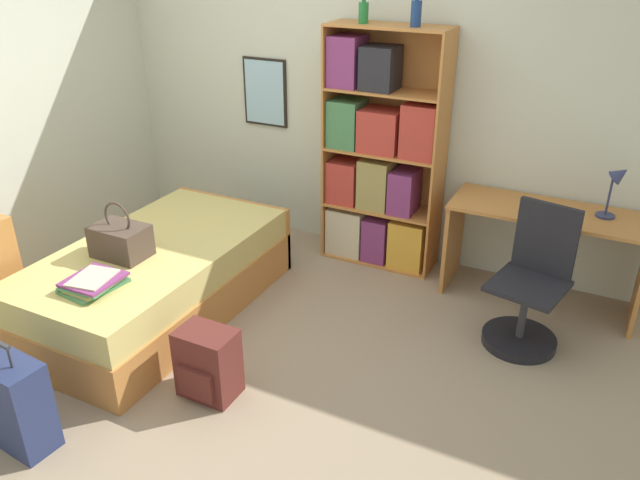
# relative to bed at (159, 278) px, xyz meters

# --- Properties ---
(ground_plane) EXTENTS (14.00, 14.00, 0.00)m
(ground_plane) POSITION_rel_bed_xyz_m (0.62, -0.02, -0.26)
(ground_plane) COLOR gray
(wall_back) EXTENTS (10.00, 0.09, 2.60)m
(wall_back) POSITION_rel_bed_xyz_m (0.62, 1.68, 1.04)
(wall_back) COLOR beige
(wall_back) RESTS_ON ground_plane
(bed) EXTENTS (1.07, 1.98, 0.53)m
(bed) POSITION_rel_bed_xyz_m (0.00, 0.00, 0.00)
(bed) COLOR #B77538
(bed) RESTS_ON ground_plane
(handbag) EXTENTS (0.36, 0.25, 0.39)m
(handbag) POSITION_rel_bed_xyz_m (-0.08, -0.22, 0.38)
(handbag) COLOR #47382D
(handbag) RESTS_ON bed
(book_stack_on_bed) EXTENTS (0.31, 0.39, 0.08)m
(book_stack_on_bed) POSITION_rel_bed_xyz_m (0.07, -0.63, 0.30)
(book_stack_on_bed) COLOR #427A4C
(book_stack_on_bed) RESTS_ON bed
(suitcase) EXTENTS (0.58, 0.26, 0.66)m
(suitcase) POSITION_rel_bed_xyz_m (0.13, -1.38, 0.00)
(suitcase) COLOR navy
(suitcase) RESTS_ON ground_plane
(bookcase) EXTENTS (0.92, 0.36, 1.89)m
(bookcase) POSITION_rel_bed_xyz_m (1.07, 1.45, 0.58)
(bookcase) COLOR #B77538
(bookcase) RESTS_ON ground_plane
(bottle_green) EXTENTS (0.07, 0.07, 0.21)m
(bottle_green) POSITION_rel_bed_xyz_m (0.92, 1.43, 1.71)
(bottle_green) COLOR #1E6B2D
(bottle_green) RESTS_ON bookcase
(bottle_brown) EXTENTS (0.07, 0.07, 0.25)m
(bottle_brown) POSITION_rel_bed_xyz_m (1.32, 1.41, 1.72)
(bottle_brown) COLOR navy
(bottle_brown) RESTS_ON bookcase
(desk) EXTENTS (1.36, 0.53, 0.73)m
(desk) POSITION_rel_bed_xyz_m (2.41, 1.37, 0.26)
(desk) COLOR #B77538
(desk) RESTS_ON ground_plane
(desk_lamp) EXTENTS (0.18, 0.13, 0.39)m
(desk_lamp) POSITION_rel_bed_xyz_m (2.79, 1.42, 0.73)
(desk_lamp) COLOR navy
(desk_lamp) RESTS_ON desk
(desk_chair) EXTENTS (0.52, 0.52, 0.95)m
(desk_chair) POSITION_rel_bed_xyz_m (2.42, 0.79, 0.04)
(desk_chair) COLOR black
(desk_chair) RESTS_ON ground_plane
(backpack) EXTENTS (0.34, 0.26, 0.43)m
(backpack) POSITION_rel_bed_xyz_m (0.87, -0.60, -0.05)
(backpack) COLOR #56231E
(backpack) RESTS_ON ground_plane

